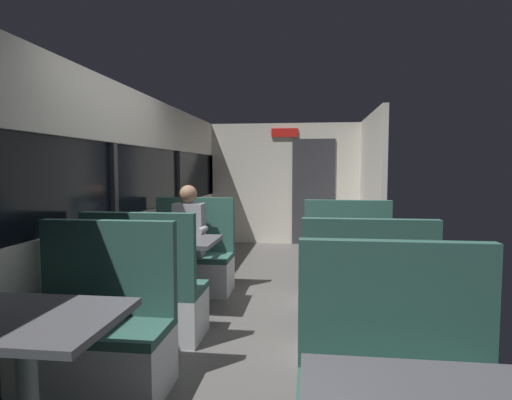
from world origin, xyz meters
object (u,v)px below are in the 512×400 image
seated_passenger (190,247)px  bench_mid_window_facing_entry (192,264)px  bench_near_window_facing_entry (98,340)px  dining_table_rear_aisle (356,258)px  bench_rear_aisle_facing_entry (348,273)px  dining_table_near_window (25,336)px  dining_table_mid_window (172,249)px  bench_rear_aisle_facing_end (365,318)px  bench_mid_window_facing_end (147,301)px

seated_passenger → bench_mid_window_facing_entry: bearing=90.0°
bench_near_window_facing_entry → bench_mid_window_facing_entry: 2.24m
dining_table_rear_aisle → bench_rear_aisle_facing_entry: bench_rear_aisle_facing_entry is taller
dining_table_near_window → seated_passenger: (0.00, 2.87, -0.10)m
dining_table_mid_window → bench_mid_window_facing_entry: bench_mid_window_facing_entry is taller
bench_near_window_facing_entry → dining_table_rear_aisle: bearing=36.8°
dining_table_near_window → bench_rear_aisle_facing_end: (1.79, 1.34, -0.31)m
dining_table_near_window → bench_mid_window_facing_end: 1.57m
bench_rear_aisle_facing_end → bench_mid_window_facing_entry: bearing=138.2°
dining_table_near_window → bench_mid_window_facing_end: bearing=90.0°
dining_table_near_window → seated_passenger: size_ratio=0.71×
dining_table_rear_aisle → seated_passenger: size_ratio=0.71×
dining_table_near_window → bench_mid_window_facing_end: size_ratio=0.82×
dining_table_rear_aisle → bench_mid_window_facing_end: bearing=-164.4°
bench_mid_window_facing_end → bench_rear_aisle_facing_entry: (1.79, 1.20, 0.00)m
dining_table_near_window → seated_passenger: seated_passenger is taller
bench_near_window_facing_entry → bench_rear_aisle_facing_end: size_ratio=1.00×
bench_mid_window_facing_end → seated_passenger: seated_passenger is taller
bench_mid_window_facing_end → bench_rear_aisle_facing_end: same height
bench_mid_window_facing_end → seated_passenger: size_ratio=0.87×
dining_table_near_window → dining_table_rear_aisle: same height
bench_rear_aisle_facing_end → seated_passenger: seated_passenger is taller
bench_mid_window_facing_end → seated_passenger: 1.34m
bench_near_window_facing_entry → bench_rear_aisle_facing_end: (1.79, 0.64, 0.00)m
bench_near_window_facing_entry → dining_table_rear_aisle: size_ratio=1.22×
bench_near_window_facing_entry → dining_table_mid_window: size_ratio=1.22×
bench_mid_window_facing_end → bench_rear_aisle_facing_end: (1.79, -0.20, 0.00)m
bench_mid_window_facing_end → bench_mid_window_facing_entry: same height
bench_mid_window_facing_end → dining_table_rear_aisle: 1.88m
bench_rear_aisle_facing_entry → seated_passenger: seated_passenger is taller
bench_near_window_facing_entry → bench_rear_aisle_facing_entry: bearing=48.7°
dining_table_mid_window → dining_table_rear_aisle: size_ratio=1.00×
dining_table_rear_aisle → bench_near_window_facing_entry: bearing=-143.2°
dining_table_mid_window → dining_table_rear_aisle: same height
bench_rear_aisle_facing_end → dining_table_mid_window: bearing=153.3°
bench_mid_window_facing_entry → bench_rear_aisle_facing_entry: bearing=-6.4°
dining_table_mid_window → bench_mid_window_facing_entry: (0.00, 0.70, -0.31)m
bench_near_window_facing_entry → bench_rear_aisle_facing_end: 1.90m
dining_table_near_window → bench_mid_window_facing_entry: bench_mid_window_facing_entry is taller
bench_rear_aisle_facing_end → seated_passenger: 2.36m
bench_rear_aisle_facing_entry → dining_table_mid_window: bearing=-164.4°
dining_table_near_window → bench_rear_aisle_facing_entry: size_ratio=0.82×
bench_rear_aisle_facing_end → dining_table_near_window: bearing=-143.2°
bench_mid_window_facing_end → dining_table_near_window: bearing=-90.0°
seated_passenger → bench_rear_aisle_facing_entry: bearing=-4.1°
bench_near_window_facing_entry → bench_rear_aisle_facing_entry: same height
dining_table_near_window → seated_passenger: bearing=90.0°
bench_mid_window_facing_entry → dining_table_near_window: bearing=-90.0°
dining_table_mid_window → dining_table_rear_aisle: 1.80m
dining_table_rear_aisle → bench_rear_aisle_facing_entry: 0.77m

